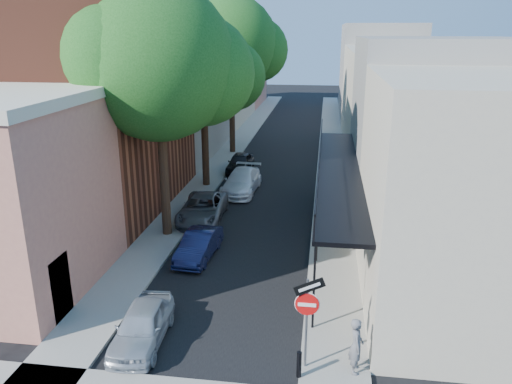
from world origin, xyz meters
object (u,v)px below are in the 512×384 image
(parked_car_a, at_px, (142,325))
(parked_car_b, at_px, (199,245))
(sign_post, at_px, (307,308))
(oak_near, at_px, (169,65))
(bollard, at_px, (299,364))
(parked_car_c, at_px, (203,209))
(parked_car_e, at_px, (240,163))
(parked_car_d, at_px, (242,181))
(oak_far, at_px, (238,45))
(pedestrian, at_px, (356,346))
(oak_mid, at_px, (210,71))

(parked_car_a, bearing_deg, parked_car_b, 84.62)
(sign_post, relative_size, parked_car_a, 0.85)
(oak_near, bearing_deg, bollard, -56.88)
(parked_car_c, height_order, parked_car_e, parked_car_e)
(parked_car_a, height_order, parked_car_d, parked_car_d)
(bollard, relative_size, parked_car_b, 0.23)
(oak_far, bearing_deg, parked_car_e, -79.10)
(parked_car_d, relative_size, pedestrian, 2.77)
(parked_car_b, distance_m, parked_car_c, 4.44)
(parked_car_e, bearing_deg, oak_mid, -107.32)
(oak_mid, xyz_separation_m, parked_car_d, (2.02, -1.14, -6.38))
(oak_near, bearing_deg, parked_car_b, -55.56)
(bollard, distance_m, parked_car_e, 21.74)
(parked_car_c, xyz_separation_m, parked_car_e, (0.34, 9.42, 0.00))
(parked_car_c, bearing_deg, parked_car_b, -81.11)
(parked_car_c, relative_size, pedestrian, 2.75)
(parked_car_a, bearing_deg, parked_car_e, 87.70)
(bollard, bearing_deg, parked_car_d, 104.85)
(bollard, height_order, parked_car_e, parked_car_e)
(oak_far, bearing_deg, parked_car_c, -87.14)
(parked_car_c, bearing_deg, parked_car_e, 85.15)
(parked_car_d, distance_m, parked_car_e, 4.58)
(oak_near, relative_size, oak_mid, 1.12)
(parked_car_b, relative_size, parked_car_d, 0.75)
(sign_post, height_order, bollard, sign_post)
(parked_car_e, bearing_deg, pedestrian, -70.08)
(oak_near, distance_m, parked_car_d, 10.12)
(parked_car_c, bearing_deg, bollard, -67.18)
(oak_mid, relative_size, pedestrian, 6.10)
(oak_near, distance_m, parked_car_b, 7.88)
(parked_car_b, xyz_separation_m, parked_car_e, (-0.56, 13.77, 0.07))
(oak_far, bearing_deg, oak_mid, -90.41)
(sign_post, height_order, parked_car_c, sign_post)
(oak_near, bearing_deg, parked_car_e, 84.43)
(oak_far, xyz_separation_m, parked_car_a, (1.42, -25.64, -7.66))
(oak_mid, height_order, parked_car_a, oak_mid)
(oak_near, xyz_separation_m, parked_car_a, (1.44, -8.64, -7.28))
(parked_car_c, distance_m, parked_car_d, 5.06)
(bollard, relative_size, parked_car_d, 0.17)
(sign_post, bearing_deg, parked_car_e, 104.73)
(oak_far, relative_size, parked_car_b, 3.41)
(oak_far, bearing_deg, bollard, -76.65)
(parked_car_b, bearing_deg, bollard, -53.34)
(parked_car_c, bearing_deg, oak_near, -114.61)
(bollard, distance_m, oak_far, 28.58)
(bollard, distance_m, parked_car_c, 12.95)
(oak_far, xyz_separation_m, parked_car_d, (1.95, -10.17, -7.59))
(parked_car_b, relative_size, parked_car_e, 0.92)
(oak_mid, xyz_separation_m, oak_far, (0.06, 9.04, 1.20))
(parked_car_e, height_order, pedestrian, pedestrian)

